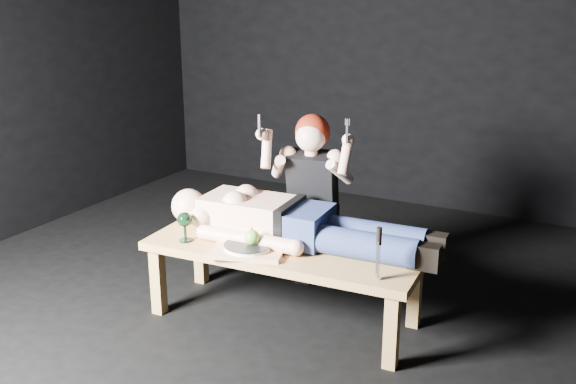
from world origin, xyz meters
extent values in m
plane|color=black|center=(0.00, 0.00, 0.00)|extent=(5.00, 5.00, 0.00)
plane|color=black|center=(0.00, 2.50, 1.50)|extent=(5.00, 0.00, 5.00)
cube|color=#B48845|center=(-0.04, 0.10, 0.23)|extent=(1.57, 0.67, 0.45)
cube|color=tan|center=(-0.17, -0.06, 0.46)|extent=(0.45, 0.38, 0.02)
cylinder|color=white|center=(-0.17, -0.06, 0.48)|extent=(0.32, 0.32, 0.02)
sphere|color=#5AAD32|center=(-0.15, -0.06, 0.54)|extent=(0.08, 0.08, 0.08)
cube|color=#B2B2B7|center=(-0.34, -0.11, 0.45)|extent=(0.08, 0.15, 0.01)
cube|color=#B2B2B7|center=(0.01, -0.04, 0.45)|extent=(0.03, 0.16, 0.01)
cube|color=#B2B2B7|center=(-0.02, 0.02, 0.45)|extent=(0.13, 0.12, 0.01)
camera|label=1|loc=(1.54, -2.84, 1.81)|focal=40.47mm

